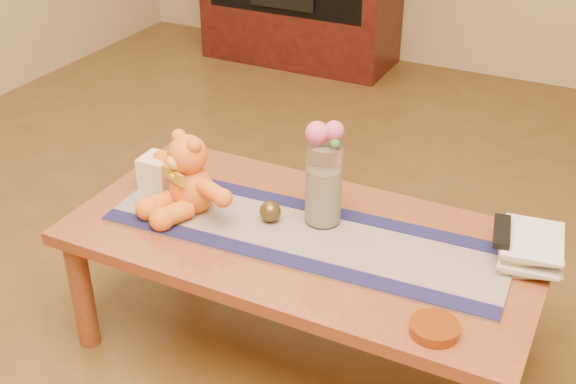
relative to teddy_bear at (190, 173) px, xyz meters
The scene contains 25 objects.
floor 0.69m from the teddy_bear, ahead, with size 5.50×5.50×0.00m, color #513517.
coffee_table_top 0.40m from the teddy_bear, ahead, with size 1.40×0.70×0.04m, color maroon.
table_leg_fl 0.53m from the teddy_bear, 136.16° to the right, with size 0.07×0.07×0.41m, color maroon.
table_leg_bl 0.56m from the teddy_bear, 130.22° to the left, with size 0.07×0.07×0.41m, color maroon.
table_leg_br 1.12m from the teddy_bear, 17.59° to the left, with size 0.07×0.07×0.41m, color maroon.
persian_runner 0.40m from the teddy_bear, ahead, with size 1.20×0.35×0.01m, color #1B214D.
runner_border_near 0.42m from the teddy_bear, 17.66° to the right, with size 1.20×0.06×0.00m, color #171643.
runner_border_far 0.42m from the teddy_bear, 24.49° to the left, with size 1.20×0.06×0.00m, color #171643.
teddy_bear is the anchor object (origin of this frame).
pillar_candle 0.18m from the teddy_bear, 164.21° to the left, with size 0.10×0.10×0.12m, color beige.
candle_wick 0.17m from the teddy_bear, 164.21° to the left, with size 0.00×0.00×0.01m, color black.
glass_vase 0.41m from the teddy_bear, 15.38° to the left, with size 0.11×0.11×0.26m, color silver.
potpourri_fill 0.41m from the teddy_bear, 15.38° to the left, with size 0.09×0.09×0.18m, color beige.
rose_left 0.43m from the teddy_bear, 14.74° to the left, with size 0.07×0.07×0.07m, color #D64B81.
rose_right 0.48m from the teddy_bear, 15.14° to the left, with size 0.06×0.06×0.06m, color #D64B81.
blue_flower_back 0.46m from the teddy_bear, 19.50° to the left, with size 0.04×0.04×0.04m, color #435993.
blue_flower_side 0.42m from the teddy_bear, 19.38° to the left, with size 0.04×0.04×0.04m, color #435993.
leaf_sprig 0.47m from the teddy_bear, 11.54° to the left, with size 0.03×0.03×0.03m, color #33662D.
bronze_ball 0.27m from the teddy_bear, ahead, with size 0.07×0.07×0.07m, color #503E1A.
book_bottom 0.94m from the teddy_bear, 11.21° to the left, with size 0.17×0.22×0.02m, color beige.
book_lower 0.94m from the teddy_bear, 10.96° to the left, with size 0.16×0.22×0.02m, color beige.
book_upper 0.93m from the teddy_bear, 11.40° to the left, with size 0.17×0.22×0.02m, color beige.
book_top 0.94m from the teddy_bear, 11.09° to the left, with size 0.16×0.22×0.02m, color beige.
tv_remote 0.93m from the teddy_bear, 10.60° to the left, with size 0.04×0.16×0.02m, color black.
amber_dish 0.88m from the teddy_bear, 14.79° to the right, with size 0.12×0.12×0.03m, color #BF5914.
Camera 1 is at (0.76, -1.62, 1.64)m, focal length 45.00 mm.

